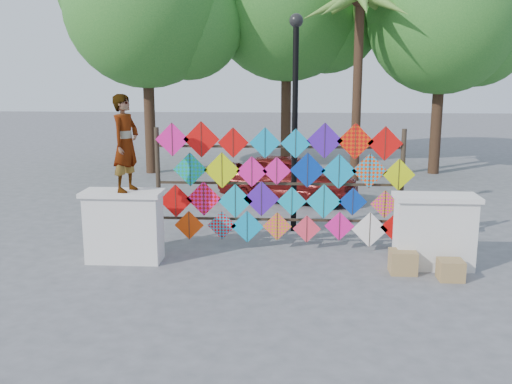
% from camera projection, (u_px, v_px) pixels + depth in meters
% --- Properties ---
extents(ground, '(80.00, 80.00, 0.00)m').
position_uv_depth(ground, '(277.00, 260.00, 10.23)').
color(ground, slate).
rests_on(ground, ground).
extents(parapet_left, '(1.40, 0.65, 1.28)m').
position_uv_depth(parapet_left, '(124.00, 226.00, 10.08)').
color(parapet_left, white).
rests_on(parapet_left, ground).
extents(parapet_right, '(1.40, 0.65, 1.28)m').
position_uv_depth(parapet_right, '(434.00, 231.00, 9.73)').
color(parapet_right, white).
rests_on(parapet_right, ground).
extents(kite_rack, '(4.89, 0.24, 2.43)m').
position_uv_depth(kite_rack, '(282.00, 185.00, 10.69)').
color(kite_rack, '#2F251A').
rests_on(kite_rack, ground).
extents(tree_west, '(5.85, 5.20, 8.01)m').
position_uv_depth(tree_west, '(149.00, 7.00, 18.24)').
color(tree_west, '#3F2B1B').
rests_on(tree_west, ground).
extents(tree_mid, '(6.30, 5.60, 8.61)m').
position_uv_depth(tree_mid, '(290.00, 1.00, 19.83)').
color(tree_mid, '#3F2B1B').
rests_on(tree_mid, ground).
extents(tree_east, '(5.40, 4.80, 7.42)m').
position_uv_depth(tree_east, '(446.00, 20.00, 18.21)').
color(tree_east, '#3F2B1B').
rests_on(tree_east, ground).
extents(palm_tree, '(3.62, 3.62, 5.83)m').
position_uv_depth(palm_tree, '(360.00, 17.00, 16.90)').
color(palm_tree, '#3F2B1B').
rests_on(palm_tree, ground).
extents(vendor_woman, '(0.57, 0.71, 1.67)m').
position_uv_depth(vendor_woman, '(126.00, 143.00, 9.77)').
color(vendor_woman, '#99999E').
rests_on(vendor_woman, parapet_left).
extents(sedan, '(3.90, 2.46, 1.24)m').
position_uv_depth(sedan, '(289.00, 178.00, 14.93)').
color(sedan, maroon).
rests_on(sedan, ground).
extents(lamppost, '(0.28, 0.28, 4.46)m').
position_uv_depth(lamppost, '(295.00, 103.00, 11.62)').
color(lamppost, black).
rests_on(lamppost, ground).
extents(cardboard_box_near, '(0.44, 0.39, 0.39)m').
position_uv_depth(cardboard_box_near, '(403.00, 262.00, 9.55)').
color(cardboard_box_near, '#A2874E').
rests_on(cardboard_box_near, ground).
extents(cardboard_box_far, '(0.40, 0.36, 0.33)m').
position_uv_depth(cardboard_box_far, '(451.00, 270.00, 9.24)').
color(cardboard_box_far, '#A2874E').
rests_on(cardboard_box_far, ground).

